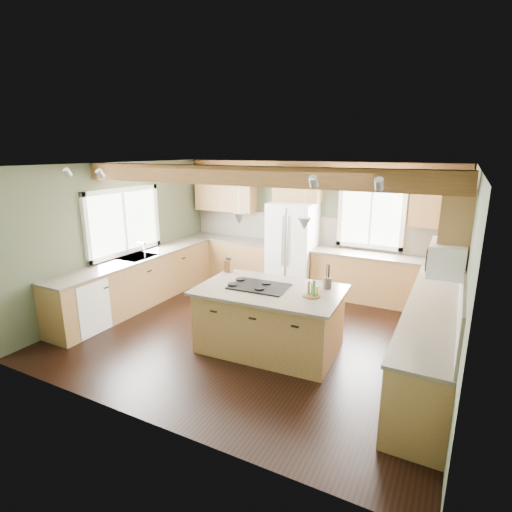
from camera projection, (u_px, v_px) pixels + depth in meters
The scene contains 37 objects.
floor at pixel (258, 331), 6.38m from camera, with size 5.60×5.60×0.00m, color black.
ceiling at pixel (258, 165), 5.71m from camera, with size 5.60×5.60×0.00m, color silver.
wall_back at pixel (313, 226), 8.19m from camera, with size 5.60×5.60×0.00m, color #454D37.
wall_left at pixel (122, 235), 7.28m from camera, with size 5.00×5.00×0.00m, color #454D37.
wall_right at pixel (465, 279), 4.80m from camera, with size 5.00×5.00×0.00m, color #454D37.
ceiling_beam at pixel (244, 176), 5.38m from camera, with size 5.55×0.26×0.26m, color #4D3116.
soffit_trim at pixel (314, 164), 7.78m from camera, with size 5.55×0.20×0.10m, color #4D3116.
backsplash_back at pixel (313, 230), 8.20m from camera, with size 5.58×0.03×0.58m, color brown.
backsplash_right at pixel (463, 285), 4.87m from camera, with size 0.03×3.70×0.58m, color brown.
base_cab_back_left at pixel (232, 259), 8.95m from camera, with size 2.02×0.60×0.88m, color brown.
counter_back_left at pixel (231, 239), 8.83m from camera, with size 2.06×0.64×0.04m, color #463F33.
base_cab_back_right at pixel (382, 280), 7.49m from camera, with size 2.62×0.60×0.88m, color brown.
counter_back_right at pixel (384, 257), 7.37m from camera, with size 2.66×0.64×0.04m, color #463F33.
base_cab_left at pixel (140, 281), 7.42m from camera, with size 0.60×3.70×0.88m, color brown.
counter_left at pixel (138, 258), 7.30m from camera, with size 0.64×3.74×0.04m, color #463F33.
base_cab_right at pixel (430, 338), 5.20m from camera, with size 0.60×3.70×0.88m, color brown.
counter_right at pixel (434, 305), 5.08m from camera, with size 0.64×3.74×0.04m, color #463F33.
upper_cab_back_left at pixel (226, 190), 8.75m from camera, with size 1.40×0.35×0.90m, color brown.
upper_cab_over_fridge at pixel (298, 184), 7.95m from camera, with size 0.96×0.35×0.70m, color brown.
upper_cab_right at pixel (458, 214), 5.48m from camera, with size 0.35×2.20×0.90m, color brown.
upper_cab_back_corner at pixel (439, 201), 6.85m from camera, with size 0.90×0.35×0.90m, color brown.
window_left at pixel (123, 221), 7.25m from camera, with size 0.04×1.60×1.05m, color white.
window_back at pixel (371, 218), 7.60m from camera, with size 1.10×0.04×1.00m, color white.
sink at pixel (138, 257), 7.30m from camera, with size 0.50×0.65×0.03m, color #262628.
faucet at pixel (145, 251), 7.18m from camera, with size 0.02×0.02×0.28m, color #B2B2B7.
dishwasher at pixel (82, 305), 6.30m from camera, with size 0.60×0.60×0.84m, color white.
oven at pixel (419, 390), 4.09m from camera, with size 0.60×0.72×0.84m, color white.
microwave at pixel (447, 258), 4.79m from camera, with size 0.40×0.70×0.38m, color white.
pendant_left at pixel (239, 219), 5.55m from camera, with size 0.18×0.18×0.16m, color #B2B2B7.
pendant_right at pixel (304, 224), 5.17m from camera, with size 0.18×0.18×0.16m, color #B2B2B7.
refrigerator at pixel (292, 247), 8.10m from camera, with size 0.90×0.74×1.80m, color white.
island at pixel (270, 320), 5.73m from camera, with size 1.89×1.16×0.88m, color brown.
island_top at pixel (270, 290), 5.61m from camera, with size 2.02×1.28×0.04m, color #463F33.
cooktop at pixel (260, 286), 5.67m from camera, with size 0.82×0.55×0.02m, color black.
knife_block at pixel (228, 266), 6.35m from camera, with size 0.12×0.09×0.19m, color #5C301B.
utensil_crock at pixel (327, 283), 5.60m from camera, with size 0.12×0.12×0.16m, color #3C3330.
bottle_tray at pixel (311, 288), 5.29m from camera, with size 0.24×0.24×0.22m, color brown, non-canonical shape.
Camera 1 is at (2.66, -5.21, 2.81)m, focal length 28.00 mm.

